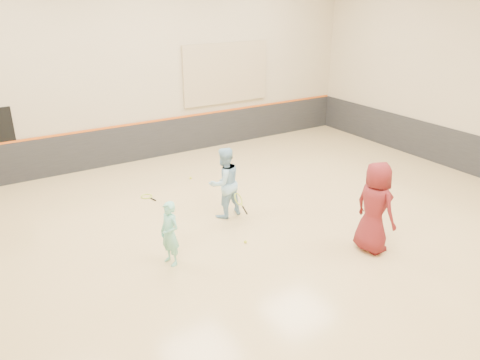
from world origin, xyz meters
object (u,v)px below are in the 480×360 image
instructor (224,183)px  spare_racket (146,196)px  girl (170,234)px  young_man (375,207)px

instructor → spare_racket: instructor is taller
girl → instructor: bearing=109.6°
girl → spare_racket: (0.78, 3.35, -0.65)m
spare_racket → instructor: bearing=-59.5°
young_man → spare_racket: size_ratio=2.90×
instructor → girl: bearing=26.5°
instructor → young_man: (1.82, -3.02, 0.11)m
girl → spare_racket: size_ratio=1.98×
instructor → young_man: bearing=114.6°
girl → young_man: bearing=52.2°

